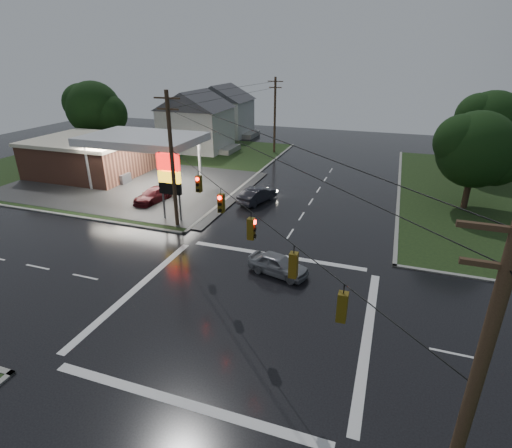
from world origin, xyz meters
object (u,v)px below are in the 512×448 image
(utility_pole_n, at_px, (275,114))
(car_north, at_px, (257,195))
(gas_station, at_px, (97,155))
(utility_pole_se, at_px, (468,410))
(tree_nw_behind, at_px, (95,109))
(tree_ne_near, at_px, (478,150))
(tree_ne_far, at_px, (492,124))
(car_pump, at_px, (153,195))
(house_far, at_px, (223,110))
(utility_pole_nw, at_px, (172,159))
(house_near, at_px, (196,120))
(car_crossing, at_px, (278,264))
(pylon_sign, at_px, (169,176))

(utility_pole_n, height_order, car_north, utility_pole_n)
(gas_station, height_order, utility_pole_n, utility_pole_n)
(utility_pole_se, bearing_deg, car_north, 118.49)
(tree_nw_behind, height_order, car_north, tree_nw_behind)
(tree_ne_near, relative_size, car_north, 1.95)
(tree_ne_far, distance_m, car_pump, 37.97)
(gas_station, xyz_separation_m, house_far, (3.73, 28.30, 1.86))
(utility_pole_nw, bearing_deg, utility_pole_se, -45.00)
(tree_ne_near, bearing_deg, car_pump, -164.48)
(tree_nw_behind, bearing_deg, car_pump, -39.81)
(gas_station, height_order, tree_ne_near, tree_ne_near)
(utility_pole_n, height_order, house_near, utility_pole_n)
(car_north, bearing_deg, house_far, -43.04)
(utility_pole_nw, bearing_deg, tree_nw_behind, 139.90)
(house_far, distance_m, car_crossing, 49.21)
(tree_ne_near, bearing_deg, tree_nw_behind, 170.53)
(pylon_sign, distance_m, car_crossing, 13.23)
(car_north, bearing_deg, tree_ne_far, -124.58)
(utility_pole_se, relative_size, tree_ne_far, 1.12)
(utility_pole_se, distance_m, car_pump, 34.07)
(utility_pole_n, bearing_deg, car_north, -77.73)
(house_near, relative_size, house_far, 1.00)
(utility_pole_nw, height_order, house_far, utility_pole_nw)
(pylon_sign, xyz_separation_m, utility_pole_nw, (1.00, -1.00, 1.71))
(tree_nw_behind, distance_m, tree_ne_near, 48.65)
(tree_ne_near, bearing_deg, car_north, -165.77)
(utility_pole_n, distance_m, car_north, 21.85)
(house_near, distance_m, tree_ne_near, 37.80)
(gas_station, xyz_separation_m, car_pump, (11.02, -5.70, -1.88))
(house_far, xyz_separation_m, car_crossing, (22.79, -43.45, -3.70))
(utility_pole_se, height_order, car_north, utility_pole_se)
(tree_nw_behind, relative_size, car_north, 2.18)
(utility_pole_n, xyz_separation_m, house_near, (-11.45, -2.00, -1.06))
(car_crossing, bearing_deg, house_near, 48.90)
(utility_pole_nw, distance_m, house_near, 28.90)
(house_near, distance_m, car_crossing, 38.45)
(house_near, height_order, tree_ne_far, tree_ne_far)
(utility_pole_nw, xyz_separation_m, car_crossing, (10.34, -4.95, -5.02))
(pylon_sign, distance_m, house_near, 27.56)
(pylon_sign, relative_size, utility_pole_n, 0.57)
(utility_pole_se, distance_m, car_crossing, 17.25)
(house_far, relative_size, tree_nw_behind, 1.10)
(utility_pole_nw, relative_size, utility_pole_n, 1.05)
(car_pump, bearing_deg, pylon_sign, -30.62)
(gas_station, distance_m, house_far, 28.61)
(gas_station, distance_m, utility_pole_nw, 19.38)
(pylon_sign, bearing_deg, tree_nw_behind, 140.13)
(utility_pole_se, bearing_deg, car_pump, 135.78)
(utility_pole_nw, relative_size, tree_ne_near, 1.22)
(utility_pole_n, xyz_separation_m, tree_nw_behind, (-24.34, -8.01, 0.71))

